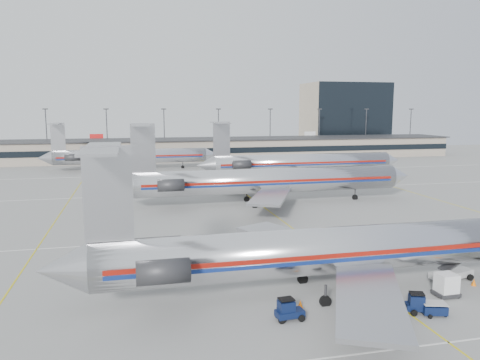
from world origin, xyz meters
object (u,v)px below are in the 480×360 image
object	(u,v)px
jet_foreground	(338,249)
jet_second_row	(264,180)
uld_container	(446,285)
tug_center	(418,304)
belt_loader	(452,272)

from	to	relation	value
jet_foreground	jet_second_row	world-z (taller)	jet_second_row
jet_second_row	jet_foreground	bearing A→B (deg)	-96.46
uld_container	tug_center	bearing A→B (deg)	-151.88
jet_second_row	uld_container	xyz separation A→B (m)	(4.06, -39.39, -2.83)
jet_foreground	tug_center	xyz separation A→B (m)	(4.10, -5.23, -2.92)
uld_container	belt_loader	distance (m)	4.41
tug_center	jet_foreground	bearing A→B (deg)	148.16
tug_center	belt_loader	distance (m)	8.98
jet_second_row	uld_container	world-z (taller)	jet_second_row
jet_foreground	jet_second_row	size ratio (longest dim) A/B	0.96
jet_second_row	belt_loader	xyz separation A→B (m)	(7.07, -36.19, -3.10)
tug_center	belt_loader	bearing A→B (deg)	57.79
tug_center	uld_container	bearing A→B (deg)	49.31
jet_foreground	uld_container	distance (m)	9.10
jet_foreground	jet_second_row	distance (m)	36.69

